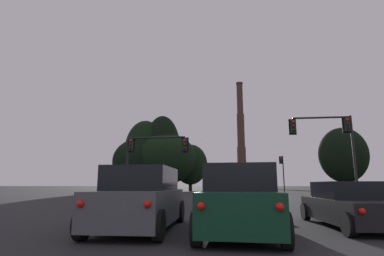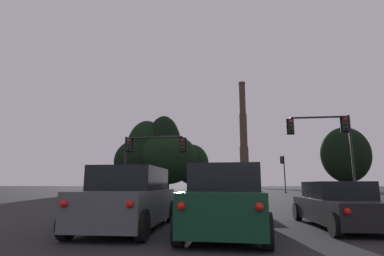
{
  "view_description": "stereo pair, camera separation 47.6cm",
  "coord_description": "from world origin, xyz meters",
  "px_view_note": "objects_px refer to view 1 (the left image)",
  "views": [
    {
      "loc": [
        -0.48,
        -1.44,
        1.32
      ],
      "look_at": [
        -5.03,
        37.53,
        8.78
      ],
      "focal_mm": 28.0,
      "sensor_mm": 36.0,
      "label": 1
    },
    {
      "loc": [
        -0.01,
        -1.38,
        1.32
      ],
      "look_at": [
        -5.03,
        37.53,
        8.78
      ],
      "focal_mm": 28.0,
      "sensor_mm": 36.0,
      "label": 2
    }
  ],
  "objects_px": {
    "suv_center_lane_second": "(240,200)",
    "traffic_light_overhead_left": "(148,151)",
    "traffic_light_far_right": "(282,169)",
    "smokestack": "(241,145)",
    "suv_left_lane_second": "(142,199)",
    "sedan_right_lane_second": "(350,205)",
    "traffic_light_overhead_right": "(332,136)",
    "sedan_center_lane_front": "(232,197)"
  },
  "relations": [
    {
      "from": "sedan_right_lane_second",
      "to": "suv_left_lane_second",
      "type": "relative_size",
      "value": 0.96
    },
    {
      "from": "suv_center_lane_second",
      "to": "sedan_center_lane_front",
      "type": "height_order",
      "value": "suv_center_lane_second"
    },
    {
      "from": "sedan_right_lane_second",
      "to": "suv_center_lane_second",
      "type": "relative_size",
      "value": 0.96
    },
    {
      "from": "traffic_light_overhead_right",
      "to": "smokestack",
      "type": "height_order",
      "value": "smokestack"
    },
    {
      "from": "traffic_light_overhead_left",
      "to": "traffic_light_overhead_right",
      "type": "bearing_deg",
      "value": -2.79
    },
    {
      "from": "sedan_right_lane_second",
      "to": "suv_left_lane_second",
      "type": "xyz_separation_m",
      "value": [
        -6.51,
        -1.28,
        0.23
      ]
    },
    {
      "from": "traffic_light_overhead_left",
      "to": "sedan_center_lane_front",
      "type": "bearing_deg",
      "value": -44.08
    },
    {
      "from": "traffic_light_overhead_right",
      "to": "suv_left_lane_second",
      "type": "bearing_deg",
      "value": -126.66
    },
    {
      "from": "smokestack",
      "to": "traffic_light_far_right",
      "type": "bearing_deg",
      "value": -87.92
    },
    {
      "from": "suv_left_lane_second",
      "to": "smokestack",
      "type": "height_order",
      "value": "smokestack"
    },
    {
      "from": "smokestack",
      "to": "traffic_light_overhead_left",
      "type": "bearing_deg",
      "value": -96.84
    },
    {
      "from": "suv_center_lane_second",
      "to": "traffic_light_far_right",
      "type": "height_order",
      "value": "traffic_light_far_right"
    },
    {
      "from": "sedan_center_lane_front",
      "to": "sedan_right_lane_second",
      "type": "bearing_deg",
      "value": -64.67
    },
    {
      "from": "traffic_light_far_right",
      "to": "traffic_light_overhead_right",
      "type": "xyz_separation_m",
      "value": [
        -1.27,
        -28.22,
        0.92
      ]
    },
    {
      "from": "suv_left_lane_second",
      "to": "sedan_right_lane_second",
      "type": "bearing_deg",
      "value": 9.89
    },
    {
      "from": "suv_center_lane_second",
      "to": "sedan_center_lane_front",
      "type": "relative_size",
      "value": 1.04
    },
    {
      "from": "suv_center_lane_second",
      "to": "suv_left_lane_second",
      "type": "bearing_deg",
      "value": 173.83
    },
    {
      "from": "sedan_center_lane_front",
      "to": "traffic_light_far_right",
      "type": "bearing_deg",
      "value": 73.11
    },
    {
      "from": "sedan_center_lane_front",
      "to": "traffic_light_overhead_right",
      "type": "bearing_deg",
      "value": 34.74
    },
    {
      "from": "suv_center_lane_second",
      "to": "traffic_light_overhead_right",
      "type": "bearing_deg",
      "value": 65.18
    },
    {
      "from": "suv_center_lane_second",
      "to": "traffic_light_overhead_left",
      "type": "distance_m",
      "value": 16.95
    },
    {
      "from": "traffic_light_overhead_right",
      "to": "sedan_center_lane_front",
      "type": "bearing_deg",
      "value": -143.07
    },
    {
      "from": "sedan_right_lane_second",
      "to": "traffic_light_overhead_left",
      "type": "distance_m",
      "value": 17.31
    },
    {
      "from": "sedan_right_lane_second",
      "to": "sedan_center_lane_front",
      "type": "distance_m",
      "value": 7.95
    },
    {
      "from": "suv_left_lane_second",
      "to": "sedan_center_lane_front",
      "type": "bearing_deg",
      "value": 69.98
    },
    {
      "from": "suv_center_lane_second",
      "to": "sedan_right_lane_second",
      "type": "bearing_deg",
      "value": 28.52
    },
    {
      "from": "traffic_light_far_right",
      "to": "smokestack",
      "type": "bearing_deg",
      "value": 92.08
    },
    {
      "from": "traffic_light_overhead_left",
      "to": "smokestack",
      "type": "relative_size",
      "value": 0.11
    },
    {
      "from": "sedan_center_lane_front",
      "to": "traffic_light_overhead_right",
      "type": "distance_m",
      "value": 10.45
    },
    {
      "from": "suv_left_lane_second",
      "to": "smokestack",
      "type": "xyz_separation_m",
      "value": [
        8.9,
        120.74,
        17.34
      ]
    },
    {
      "from": "traffic_light_overhead_left",
      "to": "traffic_light_overhead_right",
      "type": "distance_m",
      "value": 14.32
    },
    {
      "from": "sedan_center_lane_front",
      "to": "smokestack",
      "type": "xyz_separation_m",
      "value": [
        6.06,
        112.41,
        17.57
      ]
    },
    {
      "from": "sedan_right_lane_second",
      "to": "traffic_light_overhead_right",
      "type": "relative_size",
      "value": 0.74
    },
    {
      "from": "suv_center_lane_second",
      "to": "suv_left_lane_second",
      "type": "distance_m",
      "value": 2.99
    },
    {
      "from": "sedan_center_lane_front",
      "to": "smokestack",
      "type": "bearing_deg",
      "value": 84.72
    },
    {
      "from": "traffic_light_far_right",
      "to": "smokestack",
      "type": "relative_size",
      "value": 0.13
    },
    {
      "from": "suv_left_lane_second",
      "to": "sedan_center_lane_front",
      "type": "relative_size",
      "value": 1.04
    },
    {
      "from": "suv_left_lane_second",
      "to": "traffic_light_overhead_left",
      "type": "xyz_separation_m",
      "value": [
        -3.81,
        14.77,
        3.13
      ]
    },
    {
      "from": "suv_left_lane_second",
      "to": "suv_center_lane_second",
      "type": "bearing_deg",
      "value": -9.93
    },
    {
      "from": "suv_center_lane_second",
      "to": "traffic_light_overhead_right",
      "type": "distance_m",
      "value": 16.83
    },
    {
      "from": "traffic_light_overhead_left",
      "to": "traffic_light_far_right",
      "type": "height_order",
      "value": "traffic_light_far_right"
    },
    {
      "from": "suv_center_lane_second",
      "to": "traffic_light_overhead_left",
      "type": "relative_size",
      "value": 0.94
    }
  ]
}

